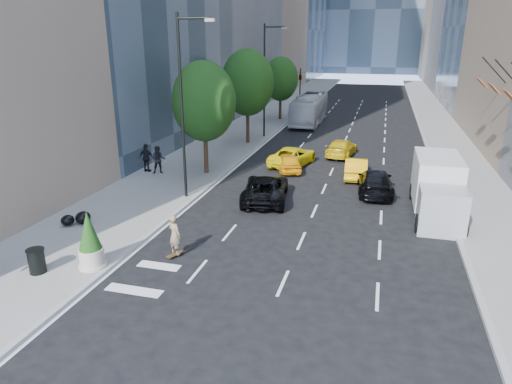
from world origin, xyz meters
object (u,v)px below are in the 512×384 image
(trash_can, at_px, (37,261))
(planter_shrub, at_px, (90,241))
(black_sedan_mercedes, at_px, (375,182))
(black_sedan_lincoln, at_px, (265,188))
(city_bus, at_px, (310,109))
(box_truck, at_px, (438,187))
(skateboarder, at_px, (175,237))

(trash_can, xyz_separation_m, planter_shrub, (1.77, 1.00, 0.65))
(black_sedan_mercedes, bearing_deg, black_sedan_lincoln, 21.54)
(trash_can, height_order, planter_shrub, planter_shrub)
(black_sedan_lincoln, relative_size, city_bus, 0.46)
(black_sedan_mercedes, distance_m, planter_shrub, 16.79)
(black_sedan_lincoln, distance_m, black_sedan_mercedes, 6.72)
(black_sedan_lincoln, xyz_separation_m, black_sedan_mercedes, (6.02, 3.00, -0.01))
(box_truck, xyz_separation_m, trash_can, (-15.57, -11.16, -0.89))
(black_sedan_mercedes, height_order, box_truck, box_truck)
(black_sedan_mercedes, relative_size, planter_shrub, 2.09)
(city_bus, distance_m, planter_shrub, 36.33)
(black_sedan_mercedes, xyz_separation_m, city_bus, (-7.72, 23.21, 0.84))
(black_sedan_lincoln, bearing_deg, city_bus, -95.02)
(black_sedan_mercedes, height_order, trash_can, black_sedan_mercedes)
(black_sedan_lincoln, distance_m, city_bus, 26.28)
(skateboarder, distance_m, black_sedan_mercedes, 13.56)
(black_sedan_lincoln, relative_size, box_truck, 0.83)
(black_sedan_mercedes, xyz_separation_m, trash_can, (-12.39, -14.00, -0.09))
(black_sedan_lincoln, bearing_deg, box_truck, 172.28)
(skateboarder, height_order, black_sedan_lincoln, skateboarder)
(city_bus, xyz_separation_m, planter_shrub, (-2.90, -36.21, -0.28))
(skateboarder, distance_m, black_sedan_lincoln, 8.23)
(black_sedan_lincoln, xyz_separation_m, planter_shrub, (-4.60, -10.00, 0.55))
(black_sedan_mercedes, height_order, city_bus, city_bus)
(trash_can, bearing_deg, skateboarder, 33.90)
(trash_can, bearing_deg, black_sedan_lincoln, 59.91)
(black_sedan_lincoln, distance_m, planter_shrub, 11.02)
(city_bus, bearing_deg, box_truck, -67.52)
(box_truck, distance_m, trash_can, 19.18)
(black_sedan_mercedes, relative_size, box_truck, 0.79)
(black_sedan_mercedes, relative_size, city_bus, 0.44)
(trash_can, bearing_deg, planter_shrub, 29.42)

